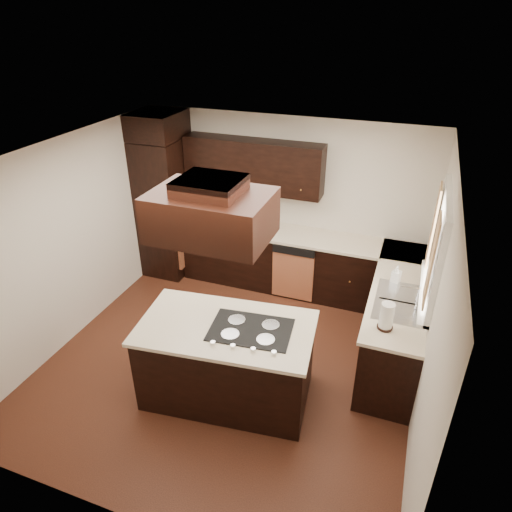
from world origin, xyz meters
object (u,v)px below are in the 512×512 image
range_hood (211,215)px  spice_rack (244,219)px  oven_column (166,208)px  island (227,362)px

range_hood → spice_rack: bearing=104.8°
oven_column → spice_rack: 1.28m
oven_column → spice_rack: bearing=0.5°
oven_column → island: size_ratio=1.23×
oven_column → range_hood: bearing=-50.3°
oven_column → island: oven_column is taller
oven_column → range_hood: 3.13m
range_hood → island: bearing=31.5°
oven_column → island: 3.01m
oven_column → spice_rack: (1.28, 0.01, 0.01)m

